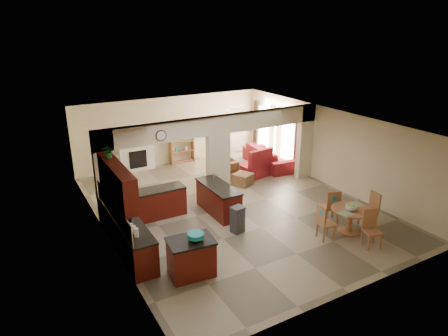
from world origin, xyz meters
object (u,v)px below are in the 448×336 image
dining_table (350,217)px  kitchen_island (191,257)px  sofa (268,157)px  armchair (227,168)px

dining_table → kitchen_island: bearing=175.4°
sofa → armchair: bearing=101.1°
dining_table → sofa: sofa is taller
kitchen_island → sofa: 8.07m
kitchen_island → armchair: kitchen_island is taller
kitchen_island → dining_table: 4.73m
sofa → kitchen_island: bearing=136.4°
kitchen_island → armchair: (3.91, 5.13, -0.13)m
kitchen_island → sofa: (6.02, 5.37, -0.07)m
dining_table → sofa: size_ratio=0.41×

